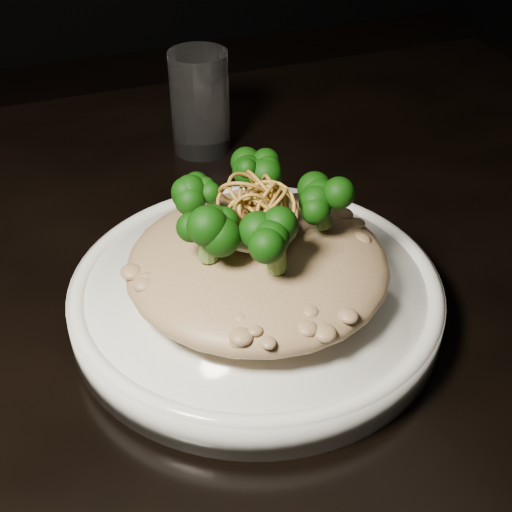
{
  "coord_description": "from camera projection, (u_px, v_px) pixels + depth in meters",
  "views": [
    {
      "loc": [
        -0.11,
        -0.45,
        1.12
      ],
      "look_at": [
        0.04,
        -0.06,
        0.81
      ],
      "focal_mm": 50.0,
      "sensor_mm": 36.0,
      "label": 1
    }
  ],
  "objects": [
    {
      "name": "broccoli",
      "position": [
        257.0,
        206.0,
        0.51
      ],
      "size": [
        0.13,
        0.13,
        0.05
      ],
      "primitive_type": null,
      "color": "black",
      "rests_on": "risotto"
    },
    {
      "name": "plate",
      "position": [
        256.0,
        298.0,
        0.55
      ],
      "size": [
        0.28,
        0.28,
        0.03
      ],
      "primitive_type": "cylinder",
      "color": "white",
      "rests_on": "table"
    },
    {
      "name": "drinking_glass",
      "position": [
        200.0,
        103.0,
        0.74
      ],
      "size": [
        0.07,
        0.07,
        0.11
      ],
      "primitive_type": "cylinder",
      "rotation": [
        0.0,
        0.0,
        0.13
      ],
      "color": "white",
      "rests_on": "table"
    },
    {
      "name": "risotto",
      "position": [
        258.0,
        264.0,
        0.52
      ],
      "size": [
        0.19,
        0.19,
        0.04
      ],
      "primitive_type": "ellipsoid",
      "color": "brown",
      "rests_on": "plate"
    },
    {
      "name": "cheese",
      "position": [
        256.0,
        227.0,
        0.51
      ],
      "size": [
        0.06,
        0.06,
        0.02
      ],
      "primitive_type": "ellipsoid",
      "color": "white",
      "rests_on": "risotto"
    },
    {
      "name": "table",
      "position": [
        197.0,
        351.0,
        0.64
      ],
      "size": [
        1.1,
        0.8,
        0.75
      ],
      "color": "black",
      "rests_on": "ground"
    },
    {
      "name": "shallots",
      "position": [
        259.0,
        193.0,
        0.5
      ],
      "size": [
        0.06,
        0.06,
        0.04
      ],
      "primitive_type": null,
      "color": "brown",
      "rests_on": "cheese"
    }
  ]
}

